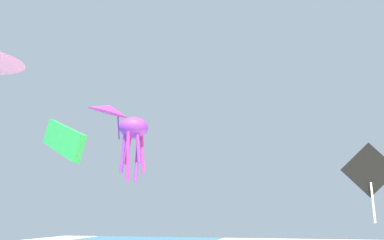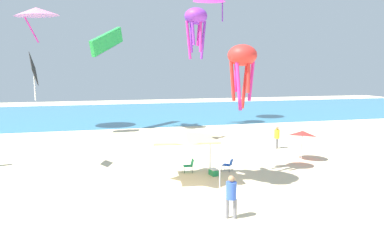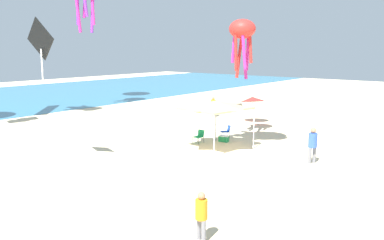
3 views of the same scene
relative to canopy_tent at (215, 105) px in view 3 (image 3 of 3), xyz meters
The scene contains 11 objects.
ground 4.11m from the canopy_tent, 108.56° to the right, with size 120.00×120.00×0.10m, color beige.
canopy_tent is the anchor object (origin of this frame).
beach_umbrella 9.67m from the canopy_tent, 17.08° to the left, with size 2.10×2.07×2.34m.
folding_chair_right_of_tent 4.05m from the canopy_tent, 22.24° to the left, with size 0.81×0.80×0.82m.
folding_chair_facing_ocean 2.89m from the canopy_tent, 67.30° to the left, with size 0.65×0.57×0.82m.
cooler_box 3.23m from the canopy_tent, 19.31° to the left, with size 0.51×0.68×0.40m.
person_beachcomber 12.04m from the canopy_tent, 146.70° to the right, with size 0.38×0.41×1.62m.
person_watching_sky 6.01m from the canopy_tent, 83.33° to the right, with size 0.49×0.45×1.90m.
person_by_tent 11.62m from the canopy_tent, 36.15° to the left, with size 0.43×0.43×1.81m.
kite_octopus_red 5.66m from the canopy_tent, ahead, with size 1.73×1.73×3.84m.
kite_diamond_black 10.17m from the canopy_tent, 152.48° to the left, with size 0.46×2.09×2.97m.
Camera 3 is at (-18.55, -10.86, 6.00)m, focal length 38.25 mm.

